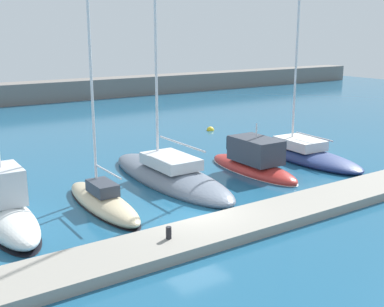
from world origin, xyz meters
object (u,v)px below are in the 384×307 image
(sailboat_slate_fourth, at_px, (169,174))
(sailboat_navy_sixth, at_px, (303,153))
(motorboat_white_second, at_px, (7,211))
(motorboat_red_fifth, at_px, (253,162))
(sailboat_sand_third, at_px, (103,201))
(dock_bollard, at_px, (169,233))
(mooring_buoy_yellow, at_px, (210,130))

(sailboat_slate_fourth, height_order, sailboat_navy_sixth, sailboat_slate_fourth)
(motorboat_white_second, distance_m, motorboat_red_fifth, 13.22)
(sailboat_sand_third, relative_size, dock_bollard, 25.48)
(mooring_buoy_yellow, bearing_deg, sailboat_sand_third, -141.35)
(motorboat_white_second, height_order, mooring_buoy_yellow, motorboat_white_second)
(motorboat_white_second, xyz_separation_m, sailboat_navy_sixth, (17.60, 0.96, -0.28))
(sailboat_navy_sixth, bearing_deg, motorboat_white_second, 96.55)
(motorboat_white_second, bearing_deg, sailboat_slate_fourth, -77.56)
(motorboat_white_second, bearing_deg, dock_bollard, -140.72)
(motorboat_white_second, bearing_deg, sailboat_sand_third, -90.20)
(motorboat_white_second, distance_m, sailboat_slate_fourth, 8.67)
(motorboat_white_second, distance_m, sailboat_navy_sixth, 17.62)
(sailboat_slate_fourth, relative_size, motorboat_red_fifth, 3.21)
(motorboat_red_fifth, relative_size, dock_bollard, 15.47)
(motorboat_red_fifth, bearing_deg, sailboat_sand_third, 94.95)
(sailboat_slate_fourth, bearing_deg, motorboat_white_second, 101.53)
(dock_bollard, bearing_deg, sailboat_navy_sixth, 25.26)
(mooring_buoy_yellow, bearing_deg, motorboat_white_second, -148.33)
(motorboat_red_fifth, bearing_deg, sailboat_navy_sixth, -83.23)
(sailboat_sand_third, xyz_separation_m, sailboat_navy_sixth, (13.59, 1.07, 0.06))
(sailboat_slate_fourth, bearing_deg, motorboat_red_fifth, -103.11)
(motorboat_white_second, height_order, sailboat_slate_fourth, sailboat_slate_fourth)
(sailboat_navy_sixth, height_order, dock_bollard, sailboat_navy_sixth)
(motorboat_red_fifth, relative_size, mooring_buoy_yellow, 11.45)
(motorboat_white_second, distance_m, dock_bollard, 6.80)
(sailboat_sand_third, distance_m, motorboat_red_fifth, 9.23)
(motorboat_red_fifth, relative_size, sailboat_navy_sixth, 0.39)
(sailboat_slate_fourth, bearing_deg, sailboat_navy_sixth, -93.89)
(dock_bollard, bearing_deg, mooring_buoy_yellow, 49.90)
(sailboat_sand_third, bearing_deg, mooring_buoy_yellow, -50.87)
(motorboat_red_fifth, bearing_deg, mooring_buoy_yellow, -23.66)
(sailboat_sand_third, xyz_separation_m, mooring_buoy_yellow, (14.09, 11.27, -0.31))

